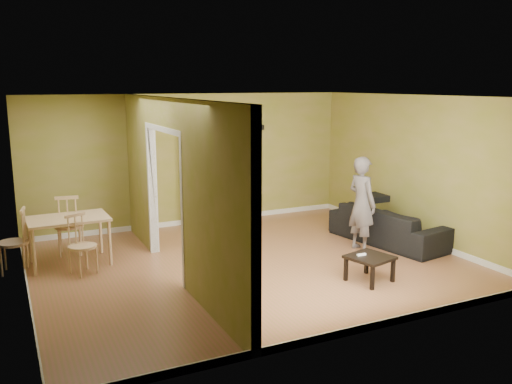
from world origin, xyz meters
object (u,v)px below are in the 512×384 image
(coffee_table, at_px, (370,260))
(sofa, at_px, (389,220))
(chair_near, at_px, (82,245))
(chair_left, at_px, (13,241))
(bookshelf, at_px, (202,178))
(dining_table, at_px, (68,222))
(person, at_px, (362,196))
(chair_far, at_px, (69,224))

(coffee_table, bearing_deg, sofa, 43.85)
(coffee_table, distance_m, chair_near, 4.22)
(coffee_table, relative_size, chair_left, 0.58)
(sofa, distance_m, bookshelf, 3.69)
(coffee_table, distance_m, dining_table, 4.63)
(person, xyz_separation_m, chair_far, (-4.49, 1.90, -0.43))
(person, relative_size, dining_table, 1.57)
(coffee_table, bearing_deg, dining_table, 144.95)
(person, distance_m, coffee_table, 1.62)
(sofa, relative_size, chair_left, 2.24)
(chair_left, relative_size, chair_far, 0.96)
(chair_near, bearing_deg, person, -33.29)
(person, xyz_separation_m, dining_table, (-4.56, 1.37, -0.27))
(bookshelf, bearing_deg, chair_left, -157.60)
(sofa, bearing_deg, coffee_table, 124.32)
(dining_table, bearing_deg, coffee_table, -35.05)
(chair_far, bearing_deg, coffee_table, 149.05)
(chair_near, bearing_deg, sofa, -30.38)
(chair_far, bearing_deg, sofa, 170.92)
(chair_near, bearing_deg, coffee_table, -52.69)
(person, height_order, chair_far, person)
(chair_near, distance_m, chair_far, 1.09)
(coffee_table, relative_size, chair_near, 0.63)
(bookshelf, bearing_deg, coffee_table, -75.30)
(person, height_order, dining_table, person)
(dining_table, relative_size, chair_left, 1.22)
(coffee_table, relative_size, chair_far, 0.55)
(dining_table, relative_size, chair_near, 1.33)
(sofa, relative_size, chair_near, 2.44)
(coffee_table, bearing_deg, bookshelf, 104.70)
(dining_table, bearing_deg, person, -16.73)
(dining_table, xyz_separation_m, chair_near, (0.12, -0.56, -0.22))
(sofa, height_order, chair_far, chair_far)
(dining_table, distance_m, chair_near, 0.62)
(chair_left, distance_m, chair_near, 1.06)
(bookshelf, xyz_separation_m, coffee_table, (1.06, -4.04, -0.63))
(coffee_table, xyz_separation_m, chair_left, (-4.59, 2.59, 0.17))
(person, bearing_deg, coffee_table, 142.95)
(chair_near, relative_size, chair_far, 0.88)
(sofa, bearing_deg, chair_near, 73.07)
(bookshelf, distance_m, coffee_table, 4.23)
(sofa, relative_size, bookshelf, 1.16)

